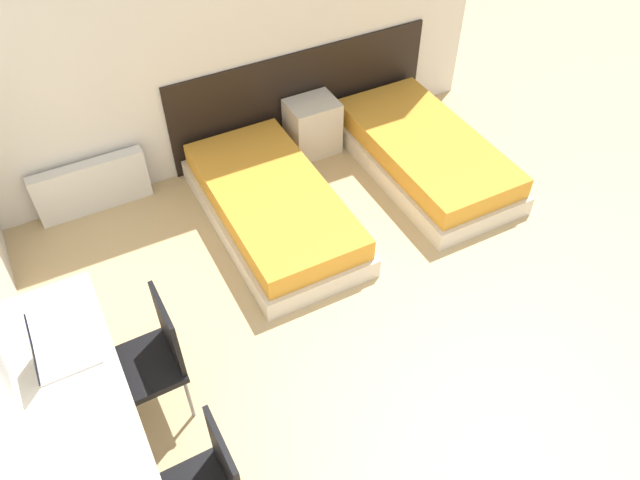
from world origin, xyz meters
TOP-DOWN VIEW (x-y plane):
  - wall_back at (0.00, 4.16)m, footprint 5.26×0.05m
  - headboard_panel at (0.78, 4.12)m, footprint 2.65×0.03m
  - bed_near_window at (-0.01, 3.13)m, footprint 0.99×1.93m
  - bed_near_door at (1.56, 3.13)m, footprint 0.99×1.93m
  - nightstand at (0.78, 3.90)m, footprint 0.47×0.37m
  - radiator at (-1.31, 4.04)m, footprint 0.97×0.12m
  - desk at (-1.85, 1.42)m, footprint 0.57×2.23m
  - chair_near_laptop at (-1.38, 1.89)m, footprint 0.46×0.46m
  - laptop at (-1.87, 1.90)m, footprint 0.35×0.23m

SIDE VIEW (x-z plane):
  - bed_near_window at x=-0.01m, z-range -0.01..0.38m
  - bed_near_door at x=1.56m, z-range -0.01..0.38m
  - radiator at x=-1.31m, z-range 0.00..0.49m
  - nightstand at x=0.78m, z-range 0.00..0.54m
  - headboard_panel at x=0.78m, z-range 0.00..0.95m
  - chair_near_laptop at x=-1.38m, z-range 0.05..1.01m
  - desk at x=-1.85m, z-range 0.22..1.00m
  - laptop at x=-1.87m, z-range 0.66..1.03m
  - wall_back at x=0.00m, z-range 0.00..2.70m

